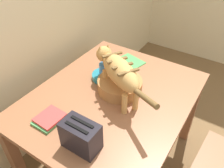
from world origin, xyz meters
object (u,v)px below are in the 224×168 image
at_px(cat, 118,70).
at_px(wicker_basket, 120,85).
at_px(book_stack, 49,119).
at_px(magazine, 127,63).
at_px(toaster, 81,136).
at_px(coffee_mug, 105,69).
at_px(saucer_bowl, 105,76).
at_px(dining_table, 112,104).

height_order(cat, wicker_basket, cat).
height_order(book_stack, wicker_basket, wicker_basket).
height_order(magazine, book_stack, book_stack).
height_order(book_stack, toaster, toaster).
xyz_separation_m(coffee_mug, wicker_basket, (-0.06, -0.17, -0.04)).
bearing_deg(magazine, book_stack, -171.30).
relative_size(coffee_mug, book_stack, 0.69).
distance_m(wicker_basket, toaster, 0.53).
relative_size(book_stack, wicker_basket, 0.57).
height_order(cat, coffee_mug, cat).
distance_m(magazine, wicker_basket, 0.34).
relative_size(magazine, toaster, 1.24).
xyz_separation_m(cat, coffee_mug, (0.12, 0.18, -0.12)).
distance_m(saucer_bowl, magazine, 0.26).
height_order(cat, toaster, cat).
bearing_deg(dining_table, wicker_basket, -8.86).
bearing_deg(coffee_mug, cat, -122.16).
height_order(magazine, wicker_basket, wicker_basket).
bearing_deg(coffee_mug, magazine, -9.02).
bearing_deg(saucer_bowl, coffee_mug, 0.00).
xyz_separation_m(wicker_basket, toaster, (-0.52, -0.08, 0.04)).
relative_size(saucer_bowl, wicker_basket, 0.61).
distance_m(saucer_bowl, toaster, 0.63).
bearing_deg(book_stack, coffee_mug, -3.90).
distance_m(dining_table, wicker_basket, 0.15).
bearing_deg(dining_table, coffee_mug, 47.54).
bearing_deg(toaster, saucer_bowl, 23.12).
bearing_deg(cat, dining_table, 162.60).
relative_size(coffee_mug, magazine, 0.49).
relative_size(wicker_basket, toaster, 1.55).
relative_size(dining_table, magazine, 5.01).
relative_size(magazine, wicker_basket, 0.80).
bearing_deg(cat, magazine, 52.48).
relative_size(dining_table, wicker_basket, 4.00).
height_order(dining_table, saucer_bowl, saucer_bowl).
relative_size(saucer_bowl, toaster, 0.94).
xyz_separation_m(saucer_bowl, coffee_mug, (0.00, 0.00, 0.06)).
bearing_deg(toaster, magazine, 13.81).
xyz_separation_m(coffee_mug, toaster, (-0.58, -0.25, 0.00)).
bearing_deg(dining_table, cat, -48.66).
height_order(coffee_mug, book_stack, coffee_mug).
relative_size(dining_table, cat, 2.03).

